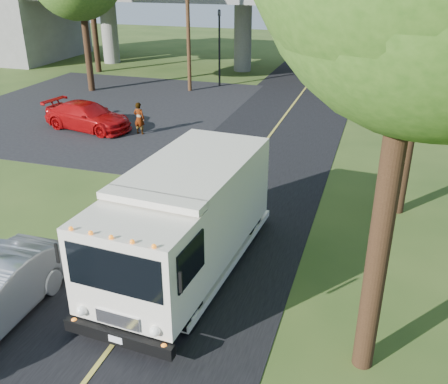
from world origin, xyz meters
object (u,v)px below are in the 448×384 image
at_px(traffic_signal, 219,40).
at_px(red_sedan, 88,116).
at_px(pedestrian, 139,118).
at_px(step_van, 185,218).
at_px(utility_pole, 188,21).

bearing_deg(traffic_signal, red_sedan, -106.01).
distance_m(traffic_signal, red_sedan, 12.58).
xyz_separation_m(traffic_signal, pedestrian, (-0.45, -11.78, -2.37)).
bearing_deg(red_sedan, pedestrian, -78.62).
distance_m(step_van, red_sedan, 14.75).
xyz_separation_m(traffic_signal, red_sedan, (-3.40, -11.86, -2.49)).
bearing_deg(red_sedan, utility_pole, -1.14).
xyz_separation_m(red_sedan, pedestrian, (2.96, 0.08, 0.12)).
distance_m(traffic_signal, utility_pole, 2.86).
xyz_separation_m(utility_pole, step_van, (7.99, -20.75, -2.92)).
bearing_deg(utility_pole, step_van, -68.94).
bearing_deg(traffic_signal, step_van, -74.08).
height_order(step_van, red_sedan, step_van).
bearing_deg(pedestrian, utility_pole, -78.36).
distance_m(traffic_signal, pedestrian, 12.02).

